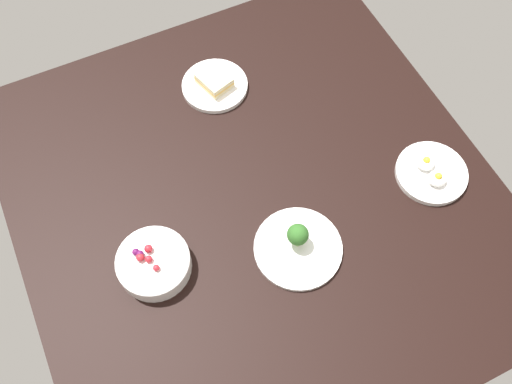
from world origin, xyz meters
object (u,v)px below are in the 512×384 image
(plate_sandwich, at_px, (215,84))
(plate_broccoli, at_px, (298,245))
(bowl_berries, at_px, (154,263))
(plate_eggs, at_px, (431,172))

(plate_sandwich, height_order, plate_broccoli, plate_broccoli)
(plate_sandwich, height_order, bowl_berries, bowl_berries)
(plate_sandwich, height_order, plate_eggs, plate_eggs)
(plate_eggs, bearing_deg, bowl_berries, -95.31)
(bowl_berries, relative_size, plate_eggs, 0.94)
(plate_sandwich, bearing_deg, plate_broccoli, -1.50)
(plate_sandwich, distance_m, plate_eggs, 0.62)
(plate_sandwich, relative_size, plate_broccoli, 0.86)
(plate_sandwich, relative_size, plate_eggs, 1.00)
(plate_broccoli, bearing_deg, plate_sandwich, 178.50)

